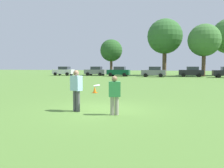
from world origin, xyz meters
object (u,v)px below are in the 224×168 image
Objects in this scene: traffic_cone at (95,90)px; parked_car_center at (119,71)px; parked_car_mid_right at (154,72)px; frisbee at (97,85)px; parked_car_near_left at (64,71)px; player_thrower at (76,88)px; player_defender at (115,93)px; parked_car_mid_left at (96,71)px; parked_car_near_right at (191,72)px.

parked_car_center reaches higher than traffic_cone.
parked_car_mid_right is (6.60, -0.36, 0.00)m from parked_car_center.
frisbee is 0.06× the size of parked_car_near_left.
player_thrower is at bearing -59.03° from parked_car_near_left.
frisbee is (-0.90, 0.35, 0.25)m from player_defender.
parked_car_mid_left reaches higher than player_defender.
frisbee is (0.88, 0.13, 0.13)m from player_thrower.
parked_car_mid_left is at bearing 11.47° from parked_car_near_left.
frisbee is at bearing -57.83° from parked_car_near_left.
parked_car_mid_left is at bearing 111.24° from player_thrower.
traffic_cone is at bearing 106.14° from player_thrower.
player_defender is (1.77, -0.22, -0.12)m from player_thrower.
parked_car_near_left is at bearing 123.00° from player_defender.
parked_car_mid_right is at bearing -1.43° from parked_car_near_left.
parked_car_near_left reaches higher than frisbee.
frisbee is 37.21m from parked_car_mid_left.
parked_car_near_right is at bearing 4.63° from parked_car_near_left.
parked_car_near_left reaches higher than traffic_cone.
parked_car_near_right reaches higher than frisbee.
player_thrower is 0.40× the size of parked_car_near_left.
player_defender is at bearing -21.43° from frisbee.
parked_car_center is (-6.23, 26.55, 0.69)m from traffic_cone.
parked_car_near_left is (-21.68, 33.39, 0.06)m from player_defender.
parked_car_center is (-8.99, 32.94, -0.19)m from frisbee.
parked_car_mid_left and parked_car_mid_right have the same top height.
parked_car_near_right reaches higher than traffic_cone.
traffic_cone is at bearing 118.49° from player_defender.
parked_car_mid_right is at bearing 94.20° from frisbee.
frisbee is 35.26m from parked_car_near_right.
player_defender is 0.99m from frisbee.
parked_car_near_left is at bearing 124.07° from traffic_cone.
player_defender is 0.36× the size of parked_car_near_right.
parked_car_near_right is (4.79, 35.17, -0.06)m from player_thrower.
parked_car_mid_right reaches higher than player_defender.
parked_car_near_left is at bearing -175.37° from parked_car_near_right.
parked_car_near_left is at bearing 179.53° from parked_car_center.
parked_car_near_left and parked_car_center have the same top height.
parked_car_near_right is (6.67, 28.65, 0.69)m from traffic_cone.
player_thrower is 0.40× the size of parked_car_mid_right.
traffic_cone is at bearing -55.93° from parked_car_near_left.
player_thrower is 37.00m from parked_car_mid_left.
parked_car_mid_left is 1.00× the size of parked_car_center.
parked_car_mid_right is 1.00× the size of parked_car_near_right.
parked_car_mid_left is at bearing 113.62° from player_defender.
parked_car_center and parked_car_mid_right have the same top height.
parked_car_mid_left is (-15.18, 34.71, 0.06)m from player_defender.
traffic_cone is 0.11× the size of parked_car_center.
player_defender is 0.36× the size of parked_car_mid_left.
parked_car_near_left is at bearing 122.17° from frisbee.
player_defender is at bearing -61.51° from traffic_cone.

